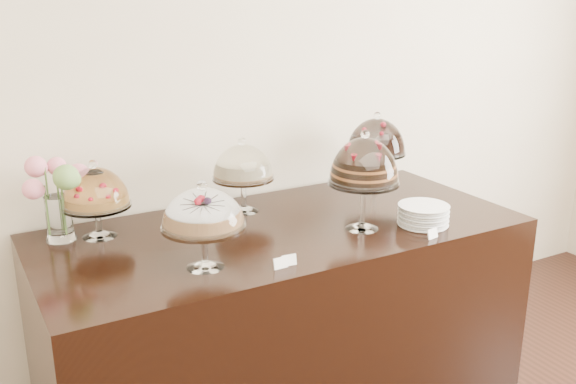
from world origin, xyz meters
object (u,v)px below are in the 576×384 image
cake_stand_sugar_sponge (203,212)px  cake_stand_fruit_tart (95,191)px  cake_stand_cheesecake (243,165)px  display_counter (283,315)px  cake_stand_dark_choco (376,139)px  cake_stand_choco_layer (364,165)px  plate_stack (423,215)px  flower_vase (58,191)px

cake_stand_sugar_sponge → cake_stand_fruit_tart: size_ratio=1.02×
cake_stand_sugar_sponge → cake_stand_cheesecake: (0.42, 0.53, 0.01)m
display_counter → cake_stand_dark_choco: cake_stand_dark_choco is taller
cake_stand_choco_layer → cake_stand_sugar_sponge: bearing=-176.4°
display_counter → cake_stand_sugar_sponge: cake_stand_sugar_sponge is taller
cake_stand_cheesecake → plate_stack: (0.63, -0.58, -0.18)m
display_counter → cake_stand_dark_choco: 1.05m
cake_stand_sugar_sponge → cake_stand_dark_choco: size_ratio=0.83×
cake_stand_fruit_tart → cake_stand_cheesecake: bearing=-0.1°
cake_stand_dark_choco → display_counter: bearing=-160.1°
cake_stand_sugar_sponge → plate_stack: bearing=-2.7°
flower_vase → cake_stand_cheesecake: bearing=-2.2°
cake_stand_fruit_tart → plate_stack: cake_stand_fruit_tart is taller
cake_stand_cheesecake → cake_stand_fruit_tart: size_ratio=1.06×
cake_stand_cheesecake → cake_stand_dark_choco: size_ratio=0.86×
cake_stand_cheesecake → cake_stand_dark_choco: 0.77m
plate_stack → cake_stand_sugar_sponge: bearing=177.3°
display_counter → cake_stand_sugar_sponge: bearing=-153.0°
display_counter → cake_stand_choco_layer: bearing=-32.7°
flower_vase → cake_stand_choco_layer: bearing=-23.0°
cake_stand_sugar_sponge → cake_stand_choco_layer: size_ratio=0.78×
cake_stand_sugar_sponge → cake_stand_cheesecake: size_ratio=0.96×
cake_stand_fruit_tart → flower_vase: 0.15m
display_counter → plate_stack: bearing=-27.1°
display_counter → flower_vase: size_ratio=5.99×
cake_stand_dark_choco → plate_stack: size_ratio=1.88×
cake_stand_choco_layer → display_counter: bearing=147.3°
flower_vase → plate_stack: flower_vase is taller
display_counter → flower_vase: (-0.91, 0.32, 0.67)m
cake_stand_choco_layer → flower_vase: cake_stand_choco_layer is taller
cake_stand_choco_layer → plate_stack: (0.27, -0.10, -0.25)m
cake_stand_dark_choco → plate_stack: cake_stand_dark_choco is taller
cake_stand_fruit_tart → plate_stack: (1.33, -0.58, -0.16)m
flower_vase → plate_stack: (1.48, -0.61, -0.17)m
cake_stand_sugar_sponge → cake_stand_cheesecake: cake_stand_cheesecake is taller
cake_stand_choco_layer → plate_stack: bearing=-20.0°
cake_stand_fruit_tart → plate_stack: 1.46m
cake_stand_cheesecake → flower_vase: same height
cake_stand_dark_choco → cake_stand_fruit_tart: size_ratio=1.23×
plate_stack → cake_stand_cheesecake: bearing=137.5°
cake_stand_sugar_sponge → cake_stand_choco_layer: bearing=3.6°
display_counter → plate_stack: plate_stack is taller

